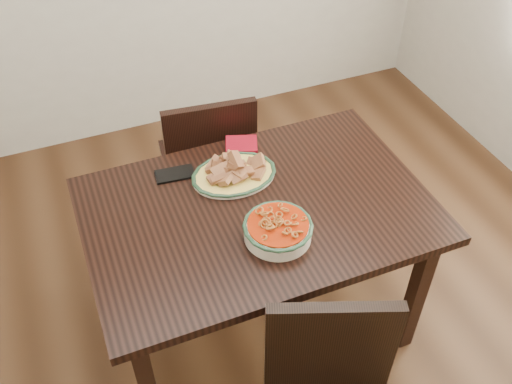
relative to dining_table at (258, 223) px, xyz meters
name	(u,v)px	position (x,y,z in m)	size (l,w,h in m)	color
floor	(278,317)	(0.10, -0.02, -0.66)	(3.50, 3.50, 0.00)	#372011
dining_table	(258,223)	(0.00, 0.00, 0.00)	(1.32, 0.88, 0.75)	black
chair_far	(209,161)	(0.00, 0.62, -0.16)	(0.46, 0.46, 0.89)	black
fish_plate	(234,168)	(-0.02, 0.20, 0.13)	(0.34, 0.27, 0.11)	beige
noodle_bowl	(278,228)	(0.01, -0.17, 0.13)	(0.26, 0.26, 0.08)	#EEE2C9
smartphone	(175,174)	(-0.24, 0.30, 0.09)	(0.16, 0.08, 0.01)	black
napkin	(241,144)	(0.08, 0.38, 0.09)	(0.14, 0.11, 0.01)	maroon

